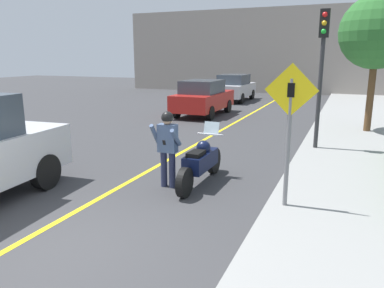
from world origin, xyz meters
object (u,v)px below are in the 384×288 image
(motorcycle, at_px, (201,162))
(traffic_light, at_px, (322,54))
(person_biker, at_px, (167,142))
(parked_car_red, at_px, (203,97))
(crossing_sign, at_px, (289,122))
(parked_car_silver, at_px, (234,87))
(street_tree, at_px, (377,32))

(motorcycle, bearing_deg, traffic_light, 62.32)
(person_biker, distance_m, parked_car_red, 10.32)
(person_biker, xyz_separation_m, crossing_sign, (2.56, -0.39, 0.65))
(crossing_sign, distance_m, parked_car_silver, 17.64)
(motorcycle, bearing_deg, parked_car_red, 110.88)
(parked_car_silver, bearing_deg, crossing_sign, -70.46)
(motorcycle, xyz_separation_m, parked_car_silver, (-3.92, 15.75, 0.35))
(person_biker, relative_size, parked_car_red, 0.39)
(crossing_sign, bearing_deg, parked_car_red, 118.47)
(parked_car_red, bearing_deg, street_tree, -15.62)
(traffic_light, relative_size, parked_car_silver, 0.93)
(motorcycle, relative_size, street_tree, 0.50)
(motorcycle, height_order, crossing_sign, crossing_sign)
(motorcycle, distance_m, traffic_light, 5.06)
(parked_car_red, bearing_deg, parked_car_silver, 92.95)
(crossing_sign, distance_m, traffic_light, 4.98)
(street_tree, bearing_deg, person_biker, -117.90)
(crossing_sign, xyz_separation_m, traffic_light, (0.11, 4.84, 1.18))
(crossing_sign, distance_m, parked_car_red, 11.70)
(person_biker, xyz_separation_m, parked_car_silver, (-3.33, 16.21, -0.15))
(traffic_light, xyz_separation_m, parked_car_red, (-5.68, 5.43, -1.99))
(person_biker, relative_size, parked_car_silver, 0.39)
(motorcycle, bearing_deg, person_biker, -141.47)
(person_biker, xyz_separation_m, traffic_light, (2.67, 4.44, 1.84))
(person_biker, relative_size, traffic_light, 0.42)
(crossing_sign, height_order, parked_car_red, crossing_sign)
(motorcycle, distance_m, crossing_sign, 2.45)
(traffic_light, relative_size, parked_car_red, 0.93)
(traffic_light, bearing_deg, motorcycle, -117.68)
(person_biker, relative_size, street_tree, 0.35)
(traffic_light, distance_m, parked_car_silver, 13.36)
(person_biker, distance_m, crossing_sign, 2.67)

